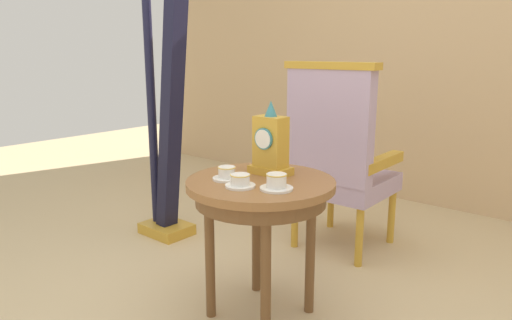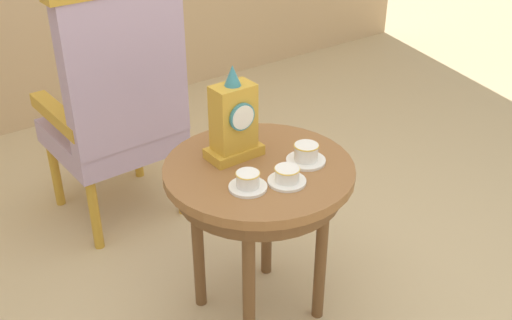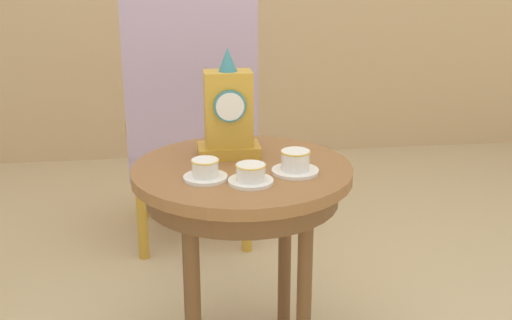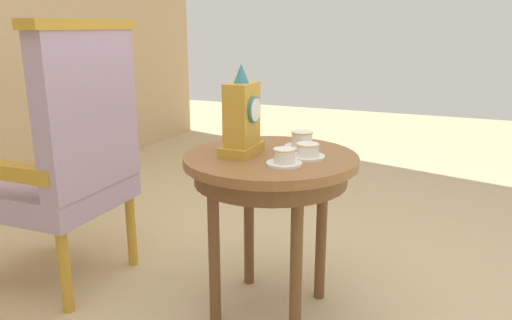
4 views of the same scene
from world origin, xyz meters
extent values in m
plane|color=tan|center=(0.00, 0.00, 0.00)|extent=(10.00, 10.00, 0.00)
cube|color=tan|center=(0.00, 2.25, 1.40)|extent=(6.00, 0.10, 2.80)
cylinder|color=brown|center=(0.03, 0.09, 0.63)|extent=(0.66, 0.66, 0.03)
cylinder|color=brown|center=(0.03, 0.09, 0.58)|extent=(0.58, 0.58, 0.07)
cylinder|color=brown|center=(0.19, 0.26, 0.31)|extent=(0.04, 0.04, 0.61)
cylinder|color=brown|center=(-0.13, 0.26, 0.31)|extent=(0.04, 0.04, 0.61)
cylinder|color=brown|center=(-0.13, -0.07, 0.31)|extent=(0.04, 0.04, 0.61)
cylinder|color=brown|center=(0.19, -0.07, 0.31)|extent=(0.04, 0.04, 0.61)
cylinder|color=white|center=(-0.09, 0.00, 0.65)|extent=(0.12, 0.12, 0.01)
cylinder|color=white|center=(-0.09, 0.00, 0.68)|extent=(0.07, 0.07, 0.05)
torus|color=gold|center=(-0.09, 0.00, 0.70)|extent=(0.08, 0.08, 0.00)
cylinder|color=white|center=(0.04, -0.05, 0.65)|extent=(0.13, 0.13, 0.01)
cylinder|color=white|center=(0.04, -0.05, 0.68)|extent=(0.08, 0.08, 0.05)
torus|color=gold|center=(0.04, -0.05, 0.70)|extent=(0.08, 0.08, 0.00)
cylinder|color=white|center=(0.17, 0.02, 0.65)|extent=(0.14, 0.14, 0.01)
cylinder|color=white|center=(0.17, 0.02, 0.69)|extent=(0.08, 0.08, 0.06)
torus|color=gold|center=(0.17, 0.02, 0.71)|extent=(0.09, 0.09, 0.00)
cube|color=gold|center=(0.00, 0.20, 0.67)|extent=(0.19, 0.11, 0.04)
cube|color=gold|center=(0.00, 0.20, 0.80)|extent=(0.14, 0.09, 0.23)
cylinder|color=teal|center=(0.00, 0.15, 0.82)|extent=(0.10, 0.01, 0.10)
cylinder|color=white|center=(0.00, 0.14, 0.82)|extent=(0.08, 0.00, 0.08)
cone|color=teal|center=(0.00, 0.20, 0.95)|extent=(0.06, 0.06, 0.07)
cube|color=#B299B7|center=(-0.09, 1.06, 0.41)|extent=(0.53, 0.53, 0.11)
cube|color=#B299B7|center=(-0.09, 0.84, 0.78)|extent=(0.52, 0.10, 0.64)
cube|color=gold|center=(-0.09, 0.84, 1.12)|extent=(0.56, 0.11, 0.04)
cube|color=gold|center=(0.14, 1.06, 0.57)|extent=(0.08, 0.47, 0.06)
cube|color=gold|center=(-0.32, 1.05, 0.57)|extent=(0.08, 0.47, 0.06)
cylinder|color=gold|center=(0.12, 1.28, 0.18)|extent=(0.04, 0.04, 0.35)
cylinder|color=gold|center=(-0.32, 1.27, 0.18)|extent=(0.04, 0.04, 0.35)
cylinder|color=gold|center=(0.13, 0.84, 0.18)|extent=(0.04, 0.04, 0.35)
cylinder|color=gold|center=(-0.31, 0.83, 0.18)|extent=(0.04, 0.04, 0.35)
cube|color=gold|center=(-1.08, 0.45, 0.04)|extent=(0.32, 0.24, 0.07)
cylinder|color=#191933|center=(-1.18, 0.45, 0.92)|extent=(0.06, 0.06, 1.69)
cube|color=black|center=(-0.98, 0.45, 0.84)|extent=(0.28, 0.11, 1.56)
camera|label=1|loc=(1.31, -1.46, 1.20)|focal=33.46mm
camera|label=2|loc=(-1.04, -1.33, 1.69)|focal=42.73mm
camera|label=3|loc=(-0.18, -1.75, 1.29)|focal=46.63mm
camera|label=4|loc=(-1.64, -0.55, 1.12)|focal=34.67mm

